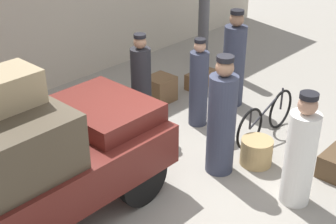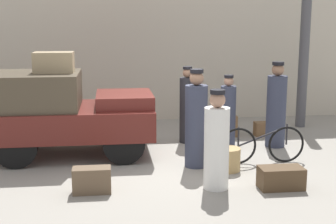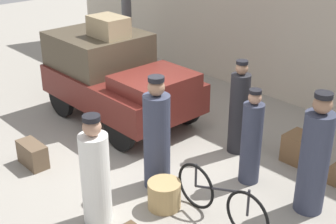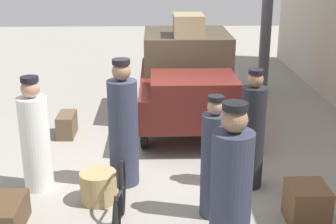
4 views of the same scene
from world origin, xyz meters
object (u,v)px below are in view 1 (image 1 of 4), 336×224
(porter_lifting_near_truck, at_px, (141,86))
(truck, at_px, (27,157))
(bicycle, at_px, (266,118))
(wicker_basket, at_px, (256,152))
(suitcase_black_upright, at_px, (200,79))
(porter_standing_middle, at_px, (222,121))
(trunk_on_truck_roof, at_px, (3,90))
(suitcase_tan_flat, at_px, (160,89))
(conductor_in_dark_uniform, at_px, (234,63))
(porter_with_bicycle, at_px, (199,86))
(porter_carrying_trunk, at_px, (300,155))

(porter_lifting_near_truck, bearing_deg, truck, -164.93)
(bicycle, relative_size, porter_lifting_near_truck, 0.97)
(wicker_basket, bearing_deg, suitcase_black_upright, 56.14)
(porter_standing_middle, xyz_separation_m, trunk_on_truck_roof, (-2.72, 1.11, 1.08))
(wicker_basket, bearing_deg, truck, 155.11)
(truck, bearing_deg, porter_lifting_near_truck, 15.07)
(porter_lifting_near_truck, relative_size, trunk_on_truck_roof, 2.24)
(bicycle, relative_size, suitcase_tan_flat, 3.19)
(conductor_in_dark_uniform, distance_m, porter_with_bicycle, 1.11)
(bicycle, bearing_deg, porter_lifting_near_truck, 123.32)
(porter_with_bicycle, bearing_deg, suitcase_tan_flat, 79.07)
(truck, bearing_deg, suitcase_tan_flat, 18.55)
(suitcase_black_upright, bearing_deg, truck, -167.18)
(bicycle, distance_m, trunk_on_truck_roof, 4.47)
(porter_with_bicycle, bearing_deg, conductor_in_dark_uniform, 1.91)
(porter_standing_middle, bearing_deg, porter_carrying_trunk, -84.87)
(conductor_in_dark_uniform, relative_size, suitcase_black_upright, 2.66)
(suitcase_tan_flat, relative_size, trunk_on_truck_roof, 0.68)
(truck, xyz_separation_m, suitcase_tan_flat, (3.72, 1.25, -0.70))
(suitcase_tan_flat, bearing_deg, trunk_on_truck_roof, -162.14)
(conductor_in_dark_uniform, bearing_deg, suitcase_tan_flat, 127.93)
(truck, height_order, porter_standing_middle, porter_standing_middle)
(porter_lifting_near_truck, height_order, porter_with_bicycle, porter_lifting_near_truck)
(suitcase_tan_flat, bearing_deg, conductor_in_dark_uniform, -52.07)
(conductor_in_dark_uniform, bearing_deg, wicker_basket, -133.85)
(suitcase_black_upright, bearing_deg, bicycle, -112.42)
(bicycle, distance_m, porter_standing_middle, 1.41)
(bicycle, bearing_deg, wicker_basket, -156.24)
(bicycle, xyz_separation_m, porter_carrying_trunk, (-1.22, -1.26, 0.38))
(trunk_on_truck_roof, bearing_deg, suitcase_black_upright, 12.44)
(porter_with_bicycle, relative_size, suitcase_tan_flat, 3.04)
(conductor_in_dark_uniform, bearing_deg, bicycle, -120.09)
(bicycle, xyz_separation_m, porter_with_bicycle, (-0.40, 1.17, 0.37))
(wicker_basket, xyz_separation_m, suitcase_tan_flat, (0.62, 2.68, 0.04))
(suitcase_tan_flat, distance_m, trunk_on_truck_roof, 4.40)
(conductor_in_dark_uniform, xyz_separation_m, porter_with_bicycle, (-1.10, -0.04, -0.12))
(wicker_basket, xyz_separation_m, conductor_in_dark_uniform, (1.50, 1.56, 0.65))
(porter_standing_middle, relative_size, porter_with_bicycle, 1.16)
(bicycle, bearing_deg, conductor_in_dark_uniform, 59.91)
(porter_with_bicycle, xyz_separation_m, trunk_on_truck_roof, (-3.65, -0.09, 1.19))
(suitcase_black_upright, bearing_deg, conductor_in_dark_uniform, -101.54)
(bicycle, xyz_separation_m, suitcase_black_upright, (0.90, 2.18, -0.20))
(truck, height_order, conductor_in_dark_uniform, conductor_in_dark_uniform)
(porter_lifting_near_truck, xyz_separation_m, suitcase_black_upright, (2.09, 0.36, -0.64))
(truck, height_order, wicker_basket, truck)
(porter_lifting_near_truck, distance_m, porter_standing_middle, 1.84)
(wicker_basket, height_order, conductor_in_dark_uniform, conductor_in_dark_uniform)
(wicker_basket, xyz_separation_m, porter_with_bicycle, (0.40, 1.52, 0.53))
(suitcase_black_upright, xyz_separation_m, trunk_on_truck_roof, (-4.94, -1.09, 1.77))
(porter_lifting_near_truck, distance_m, suitcase_black_upright, 2.21)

